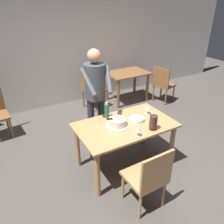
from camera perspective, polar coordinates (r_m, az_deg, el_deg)
name	(u,v)px	position (r m, az deg, el deg)	size (l,w,h in m)	color
ground_plane	(124,165)	(3.62, 3.11, -13.40)	(14.00, 14.00, 0.00)	#4C4742
back_wall	(61,47)	(5.36, -13.12, 15.94)	(10.00, 0.12, 2.70)	beige
main_dining_table	(125,131)	(3.25, 3.39, -5.01)	(1.41, 0.84, 0.75)	tan
cake_on_platter	(117,122)	(3.12, 1.36, -2.72)	(0.34, 0.34, 0.11)	silver
cake_knife	(112,119)	(3.08, 0.05, -1.77)	(0.26, 0.12, 0.02)	silver
plate_stack	(137,119)	(3.29, 6.40, -1.82)	(0.22, 0.22, 0.04)	white
wine_glass_near	(148,108)	(3.45, 9.27, 1.03)	(0.08, 0.08, 0.14)	silver
wine_glass_far	(138,129)	(2.89, 6.78, -4.41)	(0.08, 0.08, 0.14)	silver
water_bottle	(107,111)	(3.30, -1.37, 0.37)	(0.07, 0.07, 0.25)	#1E6B38
hurricane_lamp	(153,122)	(3.06, 10.61, -2.66)	(0.11, 0.11, 0.21)	black
person_cutting_cake	(95,91)	(3.46, -4.30, 5.49)	(0.46, 0.57, 1.72)	#2D2D38
chair_near_side	(148,177)	(2.75, 9.38, -16.24)	(0.45, 0.45, 0.90)	tan
background_table	(127,79)	(5.52, 3.99, 8.58)	(1.00, 0.70, 0.74)	brown
background_chair_0	(91,89)	(5.14, -5.41, 6.01)	(0.53, 0.53, 0.90)	brown
background_chair_1	(163,83)	(5.59, 13.02, 7.25)	(0.55, 0.55, 0.90)	brown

